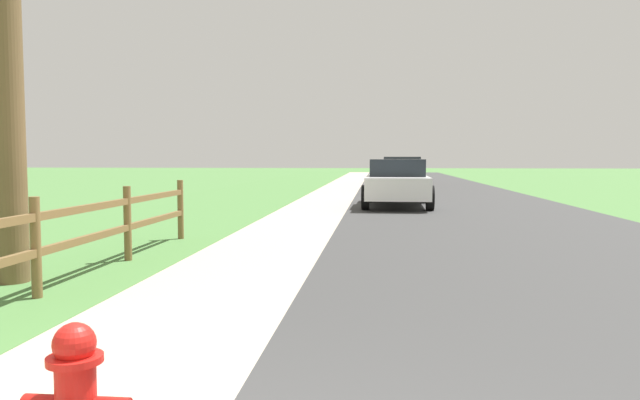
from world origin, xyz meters
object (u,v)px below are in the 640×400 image
(fire_hydrant, at_px, (74,400))
(parked_car_beige, at_px, (402,173))
(parked_car_red, at_px, (397,170))
(parked_suv_white, at_px, (397,182))

(fire_hydrant, height_order, parked_car_beige, parked_car_beige)
(fire_hydrant, xyz_separation_m, parked_car_red, (2.59, 32.89, 0.42))
(parked_suv_white, bearing_deg, parked_car_beige, 86.85)
(fire_hydrant, distance_m, parked_car_beige, 25.84)
(fire_hydrant, bearing_deg, parked_car_beige, 84.29)
(parked_suv_white, height_order, parked_car_beige, parked_car_beige)
(parked_car_red, bearing_deg, parked_car_beige, -90.11)
(parked_suv_white, height_order, parked_car_red, parked_car_red)
(parked_car_beige, bearing_deg, fire_hydrant, -95.71)
(fire_hydrant, height_order, parked_car_red, parked_car_red)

